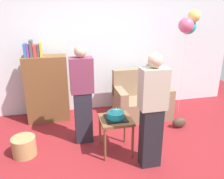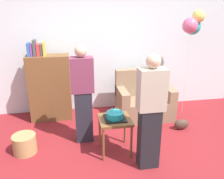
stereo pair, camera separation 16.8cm
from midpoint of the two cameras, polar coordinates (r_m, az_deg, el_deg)
name	(u,v)px [view 1 (the left image)]	position (r m, az deg, el deg)	size (l,w,h in m)	color
ground_plane	(126,160)	(3.65, 2.15, -16.88)	(8.00, 8.00, 0.00)	maroon
wall_back	(100,47)	(5.00, -3.81, 10.22)	(6.00, 0.10, 2.70)	silver
couch	(141,100)	(4.85, 6.16, -2.61)	(1.10, 0.70, 0.96)	#8C7054
bookshelf	(47,88)	(4.72, -16.68, 0.40)	(0.80, 0.36, 1.60)	brown
side_table	(116,124)	(3.59, -0.45, -8.36)	(0.48, 0.48, 0.57)	brown
birthday_cake	(116,116)	(3.53, -0.46, -6.41)	(0.32, 0.32, 0.17)	black
person_blowing_candles	(82,95)	(3.76, -8.53, -1.36)	(0.36, 0.22, 1.63)	#23232D
person_holding_cake	(152,112)	(3.18, 8.30, -5.44)	(0.36, 0.22, 1.63)	black
wicker_basket	(24,146)	(3.94, -21.88, -12.80)	(0.36, 0.36, 0.30)	#A88451
handbag	(179,123)	(4.59, 15.12, -7.85)	(0.28, 0.14, 0.20)	#473328
balloon_bunch	(188,24)	(4.90, 17.21, 14.96)	(0.45, 0.48, 2.12)	silver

